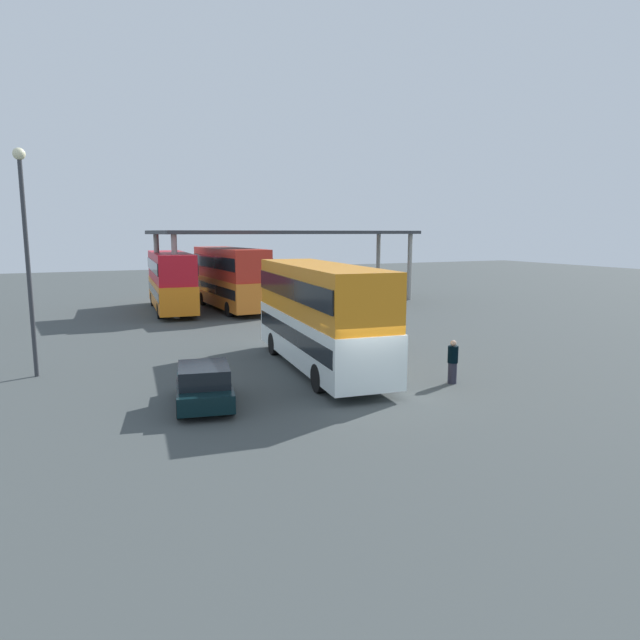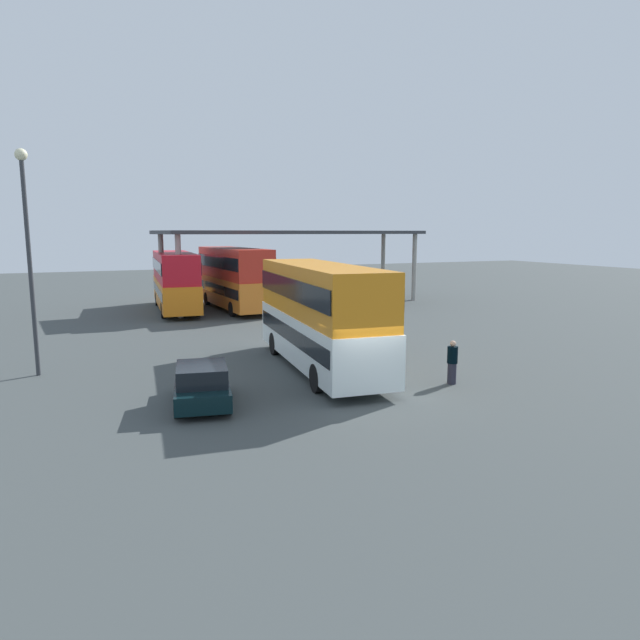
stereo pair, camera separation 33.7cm
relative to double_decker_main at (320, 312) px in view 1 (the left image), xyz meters
The scene contains 8 objects.
ground_plane 5.28m from the double_decker_main, 94.99° to the right, with size 140.00×140.00×0.00m, color #3F4545.
double_decker_main is the anchor object (origin of this frame).
parked_hatchback 6.34m from the double_decker_main, 151.42° to the right, with size 2.32×3.88×1.35m.
double_decker_near_canopy 19.75m from the double_decker_main, 97.27° to the left, with size 3.23×10.90×4.08m.
double_decker_mid_row 18.56m from the double_decker_main, 85.57° to the left, with size 2.97×10.41×4.37m.
depot_canopy 20.46m from the double_decker_main, 71.28° to the left, with size 20.89×7.68×5.59m.
lamppost_tall 11.34m from the double_decker_main, 161.84° to the left, with size 0.44×0.44×8.49m.
pedestrian_waiting 5.53m from the double_decker_main, 49.08° to the right, with size 0.38×0.38×1.60m.
Camera 1 is at (-8.73, -15.34, 5.47)m, focal length 31.35 mm.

